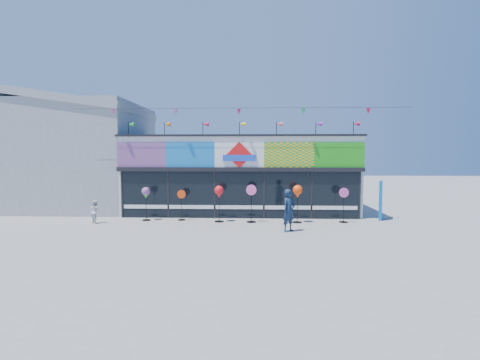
# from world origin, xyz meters

# --- Properties ---
(ground) EXTENTS (80.00, 80.00, 0.00)m
(ground) POSITION_xyz_m (0.00, 0.00, 0.00)
(ground) COLOR gray
(ground) RESTS_ON ground
(kite_shop) EXTENTS (16.00, 5.70, 5.31)m
(kite_shop) POSITION_xyz_m (0.00, 5.94, 2.05)
(kite_shop) COLOR white
(kite_shop) RESTS_ON ground
(neighbour_building) EXTENTS (8.18, 7.20, 6.87)m
(neighbour_building) POSITION_xyz_m (-10.00, 7.00, 3.20)
(neighbour_building) COLOR #9EA1A3
(neighbour_building) RESTS_ON ground
(blue_sign) EXTENTS (0.44, 0.92, 1.86)m
(blue_sign) POSITION_xyz_m (6.81, 3.42, 0.93)
(blue_sign) COLOR #0A5AA4
(blue_sign) RESTS_ON ground
(spinner_0) EXTENTS (0.40, 0.40, 1.59)m
(spinner_0) POSITION_xyz_m (-4.38, 2.65, 1.27)
(spinner_0) COLOR black
(spinner_0) RESTS_ON ground
(spinner_1) EXTENTS (0.41, 0.37, 1.45)m
(spinner_1) POSITION_xyz_m (-2.72, 2.78, 0.76)
(spinner_1) COLOR black
(spinner_1) RESTS_ON ground
(spinner_2) EXTENTS (0.43, 0.43, 1.69)m
(spinner_2) POSITION_xyz_m (-0.90, 2.41, 1.35)
(spinner_2) COLOR black
(spinner_2) RESTS_ON ground
(spinner_3) EXTENTS (0.48, 0.44, 1.74)m
(spinner_3) POSITION_xyz_m (0.60, 2.37, 0.92)
(spinner_3) COLOR black
(spinner_3) RESTS_ON ground
(spinner_4) EXTENTS (0.44, 0.44, 1.73)m
(spinner_4) POSITION_xyz_m (2.71, 2.37, 1.39)
(spinner_4) COLOR black
(spinner_4) RESTS_ON ground
(spinner_5) EXTENTS (0.45, 0.41, 1.60)m
(spinner_5) POSITION_xyz_m (4.84, 2.50, 0.85)
(spinner_5) COLOR black
(spinner_5) RESTS_ON ground
(adult_man) EXTENTS (0.74, 0.73, 1.72)m
(adult_man) POSITION_xyz_m (2.14, 0.39, 0.86)
(adult_man) COLOR #152642
(adult_man) RESTS_ON ground
(child) EXTENTS (0.58, 0.57, 1.07)m
(child) POSITION_xyz_m (-6.50, 1.89, 0.53)
(child) COLOR silver
(child) RESTS_ON ground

